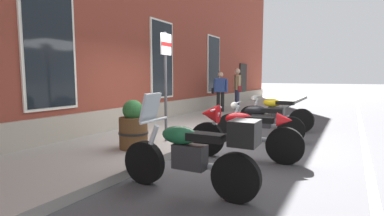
# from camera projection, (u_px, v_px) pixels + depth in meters

# --- Properties ---
(ground_plane) EXTENTS (140.00, 140.00, 0.00)m
(ground_plane) POSITION_uv_depth(u_px,v_px,m) (205.00, 144.00, 6.57)
(ground_plane) COLOR #424244
(sidewalk) EXTENTS (33.99, 2.62, 0.14)m
(sidewalk) POSITION_uv_depth(u_px,v_px,m) (159.00, 135.00, 7.20)
(sidewalk) COLOR gray
(sidewalk) RESTS_ON ground_plane
(lane_stripe) EXTENTS (33.99, 0.12, 0.01)m
(lane_stripe) POSITION_uv_depth(u_px,v_px,m) (368.00, 164.00, 5.02)
(lane_stripe) COLOR silver
(lane_stripe) RESTS_ON ground_plane
(motorcycle_green_touring) EXTENTS (0.62, 1.99, 1.31)m
(motorcycle_green_touring) POSITION_uv_depth(u_px,v_px,m) (194.00, 153.00, 3.70)
(motorcycle_green_touring) COLOR black
(motorcycle_green_touring) RESTS_ON ground_plane
(motorcycle_red_sport) EXTENTS (0.62, 2.10, 1.01)m
(motorcycle_red_sport) POSITION_uv_depth(u_px,v_px,m) (240.00, 130.00, 5.27)
(motorcycle_red_sport) COLOR black
(motorcycle_red_sport) RESTS_ON ground_plane
(motorcycle_black_naked) EXTENTS (0.62, 2.07, 0.92)m
(motorcycle_black_naked) POSITION_uv_depth(u_px,v_px,m) (259.00, 121.00, 6.84)
(motorcycle_black_naked) COLOR black
(motorcycle_black_naked) RESTS_ON ground_plane
(motorcycle_yellow_naked) EXTENTS (0.62, 2.16, 0.98)m
(motorcycle_yellow_naked) POSITION_uv_depth(u_px,v_px,m) (274.00, 113.00, 8.28)
(motorcycle_yellow_naked) COLOR black
(motorcycle_yellow_naked) RESTS_ON ground_plane
(pedestrian_blue_top) EXTENTS (0.26, 0.65, 1.59)m
(pedestrian_blue_top) POSITION_uv_depth(u_px,v_px,m) (220.00, 90.00, 11.48)
(pedestrian_blue_top) COLOR black
(pedestrian_blue_top) RESTS_ON sidewalk
(pedestrian_tan_coat) EXTENTS (0.56, 0.47, 1.74)m
(pedestrian_tan_coat) POSITION_uv_depth(u_px,v_px,m) (237.00, 87.00, 11.87)
(pedestrian_tan_coat) COLOR #2D3351
(pedestrian_tan_coat) RESTS_ON sidewalk
(parking_sign) EXTENTS (0.36, 0.07, 2.32)m
(parking_sign) POSITION_uv_depth(u_px,v_px,m) (166.00, 71.00, 6.03)
(parking_sign) COLOR #4C4C51
(parking_sign) RESTS_ON sidewalk
(barrel_planter) EXTENTS (0.58, 0.58, 0.95)m
(barrel_planter) POSITION_uv_depth(u_px,v_px,m) (133.00, 127.00, 5.54)
(barrel_planter) COLOR brown
(barrel_planter) RESTS_ON sidewalk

